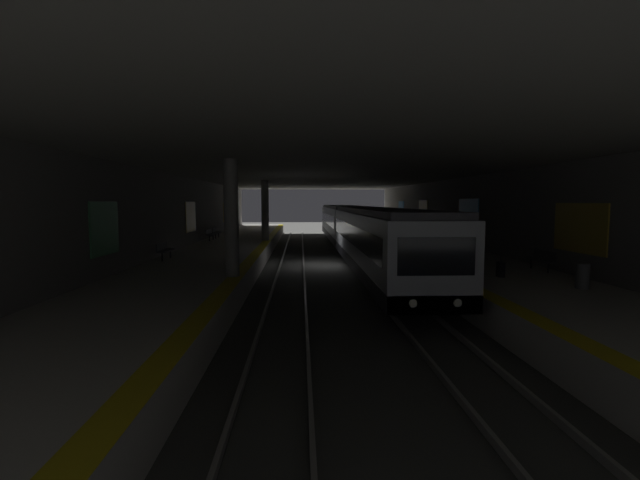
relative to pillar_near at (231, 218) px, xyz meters
The scene contains 21 objects.
ground_plane 11.56m from the pillar_near, 23.15° to the right, with size 120.00×120.00×0.00m, color #42423F.
track_left 12.53m from the pillar_near, 32.77° to the right, with size 60.00×1.53×0.16m.
track_right 10.90m from the pillar_near, 11.93° to the right, with size 60.00×1.53×0.16m.
platform_left 15.17m from the pillar_near, 46.96° to the right, with size 60.00×5.30×1.06m.
platform_right 10.78m from the pillar_near, 12.19° to the left, with size 60.00×5.30×1.06m.
wall_left 17.18m from the pillar_near, 53.48° to the right, with size 60.00×0.56×5.60m.
wall_right 11.41m from the pillar_near, 26.56° to the left, with size 60.00×0.56×5.60m.
ceiling_slab 11.34m from the pillar_near, 23.15° to the right, with size 60.00×19.40×0.40m.
pillar_near is the anchor object (origin of this frame).
pillar_far 16.51m from the pillar_near, ahead, with size 0.56×0.56×4.55m.
metro_train 15.63m from the pillar_near, 24.87° to the right, with size 38.29×2.83×3.49m.
bench_left_near 13.03m from the pillar_near, 86.16° to the right, with size 1.70×0.47×0.86m.
bench_left_mid 20.50m from the pillar_near, 39.12° to the right, with size 1.70×0.47×0.86m.
bench_right_near 6.94m from the pillar_near, 38.54° to the left, with size 1.70×0.47×0.86m.
bench_right_mid 17.24m from the pillar_near, 14.12° to the left, with size 1.70×0.47×0.86m.
bench_right_far 19.54m from the pillar_near, 12.42° to the left, with size 1.70×0.47×0.86m.
person_waiting_near 9.98m from the pillar_near, 79.82° to the right, with size 0.60×0.23×1.70m.
person_walking_mid 26.49m from the pillar_near, 26.93° to the right, with size 0.60×0.22×1.59m.
suitcase_rolling 10.65m from the pillar_near, 93.36° to the right, with size 0.35×0.22×0.89m.
backpack_on_floor 13.86m from the pillar_near, 46.98° to the right, with size 0.30×0.20×0.40m.
trash_bin 12.66m from the pillar_near, 104.04° to the right, with size 0.44×0.44×0.85m.
Camera 1 is at (-27.63, 1.66, 3.95)m, focal length 25.06 mm.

